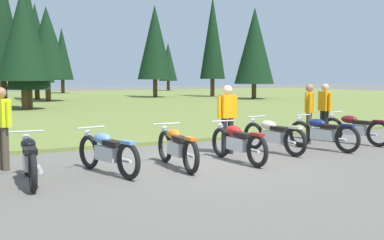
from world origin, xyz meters
The scene contains 14 objects.
ground_plane centered at (0.00, 0.00, 0.00)m, with size 140.00×140.00×0.00m, color #605B54.
grass_moorland centered at (0.00, 25.02, 0.05)m, with size 80.00×44.00×0.10m, color olive.
forest_treeline centered at (0.10, 28.19, 4.56)m, with size 32.52×28.42×9.10m.
motorcycle_black centered at (-3.65, -0.24, 0.44)m, with size 0.62×2.10×0.88m.
motorcycle_sky_blue centered at (-2.19, -0.08, 0.44)m, with size 0.79×2.05×0.88m.
motorcycle_orange centered at (-0.72, -0.12, 0.44)m, with size 0.62×2.10×0.88m.
motorcycle_red centered at (0.75, -0.15, 0.44)m, with size 0.62×2.10×0.88m.
motorcycle_cream centered at (2.20, 0.52, 0.44)m, with size 0.68×2.09×0.88m.
motorcycle_navy centered at (3.61, 0.32, 0.44)m, with size 0.76×2.06×0.88m.
motorcycle_maroon centered at (5.12, 0.72, 0.44)m, with size 0.77×2.06×0.88m.
rider_checking_bike centered at (-3.96, 1.23, 0.95)m, with size 0.37×0.49×1.67m.
rider_near_row_end centered at (4.01, 1.32, 0.95)m, with size 0.39×0.46×1.67m.
rider_with_back_turned centered at (1.10, 0.87, 0.95)m, with size 0.55×0.22×1.67m.
rider_in_hivis_vest centered at (4.85, 1.62, 0.95)m, with size 0.25×0.55×1.67m.
Camera 1 is at (-4.81, -8.91, 1.91)m, focal length 44.31 mm.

